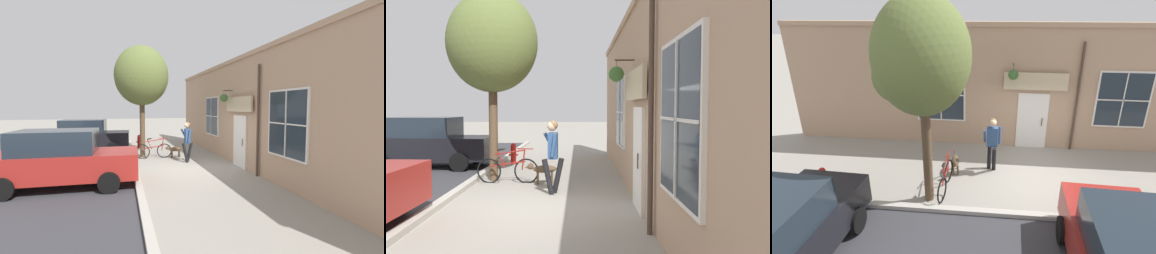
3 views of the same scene
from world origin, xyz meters
The scene contains 10 objects.
ground_plane centered at (0.00, 0.00, 0.00)m, with size 90.00×90.00×0.00m, color gray.
curb_and_road centered at (5.85, 0.00, 0.02)m, with size 10.10×28.00×0.12m.
storefront_facade centered at (-2.34, 0.00, 2.26)m, with size 0.95×18.00×4.50m.
pedestrian_walking centered at (-0.32, -1.21, 1.08)m, with size 0.54×0.55×1.78m.
dog_on_leash centered at (0.04, -2.34, 0.40)m, with size 1.05×0.33×0.61m.
street_tree_by_curb centered at (1.51, -2.94, 3.85)m, with size 2.56×2.32×5.33m.
leaning_bicycle centered at (1.02, -2.50, 0.38)m, with size 1.74×0.18×1.00m.
parked_car_nearest_curb centered at (4.30, -5.22, 0.88)m, with size 4.37×2.08×1.75m.
parked_car_mid_block centered at (4.19, 1.27, 0.88)m, with size 4.37×2.08×1.75m.
fire_hydrant centered at (1.47, -5.95, 0.40)m, with size 0.34×0.20×0.77m.
Camera 1 is at (2.45, 9.66, 2.44)m, focal length 24.00 mm.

